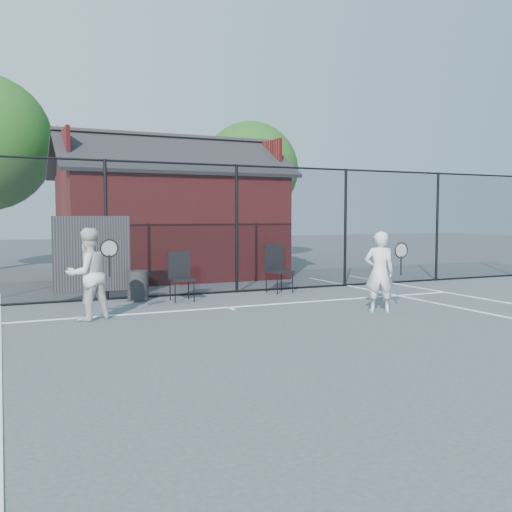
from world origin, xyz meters
name	(u,v)px	position (x,y,z in m)	size (l,w,h in m)	color
ground	(302,337)	(0.00, 0.00, 0.00)	(80.00, 80.00, 0.00)	#40464A
court_lines	(352,357)	(0.00, -1.32, 0.01)	(11.02, 18.00, 0.01)	white
fence	(183,232)	(-0.30, 5.00, 1.45)	(22.04, 3.00, 3.00)	black
clubhouse	(170,223)	(0.50, 9.00, 1.61)	(6.50, 4.36, 4.19)	maroon
tree_right	(250,170)	(5.50, 14.50, 3.71)	(3.97, 3.97, 5.70)	#311B13
player_front	(380,272)	(2.40, 1.36, 0.76)	(0.73, 0.60, 1.51)	silver
player_back	(88,274)	(-2.70, 2.76, 0.80)	(0.95, 0.85, 1.59)	silver
chair_left	(182,277)	(-0.58, 4.21, 0.51)	(0.49, 0.51, 1.02)	black
chair_right	(279,269)	(1.90, 4.55, 0.55)	(0.53, 0.55, 1.10)	black
waste_bin	(138,286)	(-1.43, 4.60, 0.32)	(0.44, 0.44, 0.64)	black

